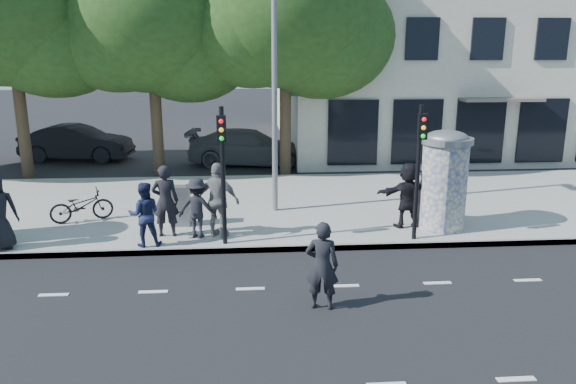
{
  "coord_description": "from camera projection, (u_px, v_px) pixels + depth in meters",
  "views": [
    {
      "loc": [
        -0.02,
        -9.45,
        4.89
      ],
      "look_at": [
        0.95,
        3.5,
        1.53
      ],
      "focal_mm": 35.0,
      "sensor_mm": 36.0,
      "label": 1
    }
  ],
  "objects": [
    {
      "name": "ground",
      "position": [
        251.0,
        321.0,
        10.35
      ],
      "size": [
        120.0,
        120.0,
        0.0
      ],
      "primitive_type": "plane",
      "color": "black",
      "rests_on": "ground"
    },
    {
      "name": "sidewalk",
      "position": [
        248.0,
        206.0,
        17.57
      ],
      "size": [
        40.0,
        8.0,
        0.15
      ],
      "primitive_type": "cube",
      "color": "gray",
      "rests_on": "ground"
    },
    {
      "name": "curb",
      "position": [
        249.0,
        250.0,
        13.76
      ],
      "size": [
        40.0,
        0.1,
        0.16
      ],
      "primitive_type": "cube",
      "color": "slate",
      "rests_on": "ground"
    },
    {
      "name": "lane_dash_far",
      "position": [
        250.0,
        289.0,
        11.7
      ],
      "size": [
        32.0,
        0.12,
        0.01
      ],
      "primitive_type": "cube",
      "color": "silver",
      "rests_on": "ground"
    },
    {
      "name": "ad_column_right",
      "position": [
        444.0,
        178.0,
        14.88
      ],
      "size": [
        1.36,
        1.36,
        2.65
      ],
      "color": "beige",
      "rests_on": "sidewalk"
    },
    {
      "name": "traffic_pole_near",
      "position": [
        223.0,
        162.0,
        13.41
      ],
      "size": [
        0.22,
        0.31,
        3.4
      ],
      "color": "black",
      "rests_on": "sidewalk"
    },
    {
      "name": "traffic_pole_far",
      "position": [
        419.0,
        159.0,
        13.76
      ],
      "size": [
        0.22,
        0.31,
        3.4
      ],
      "color": "black",
      "rests_on": "sidewalk"
    },
    {
      "name": "street_lamp",
      "position": [
        274.0,
        51.0,
        15.61
      ],
      "size": [
        0.25,
        0.93,
        8.0
      ],
      "color": "slate",
      "rests_on": "sidewalk"
    },
    {
      "name": "tree_mid_left",
      "position": [
        8.0,
        1.0,
        20.18
      ],
      "size": [
        7.2,
        7.2,
        9.57
      ],
      "color": "#38281C",
      "rests_on": "ground"
    },
    {
      "name": "tree_near_left",
      "position": [
        150.0,
        15.0,
        20.84
      ],
      "size": [
        6.8,
        6.8,
        8.97
      ],
      "color": "#38281C",
      "rests_on": "ground"
    },
    {
      "name": "tree_center",
      "position": [
        285.0,
        8.0,
        20.76
      ],
      "size": [
        7.0,
        7.0,
        9.3
      ],
      "color": "#38281C",
      "rests_on": "ground"
    },
    {
      "name": "building",
      "position": [
        477.0,
        25.0,
        29.02
      ],
      "size": [
        20.3,
        15.85,
        12.0
      ],
      "color": "#B0A993",
      "rests_on": "ground"
    },
    {
      "name": "ped_b",
      "position": [
        165.0,
        201.0,
        14.33
      ],
      "size": [
        0.7,
        0.47,
        1.87
      ],
      "primitive_type": "imported",
      "rotation": [
        0.0,
        0.0,
        3.18
      ],
      "color": "black",
      "rests_on": "sidewalk"
    },
    {
      "name": "ped_c",
      "position": [
        144.0,
        214.0,
        13.65
      ],
      "size": [
        0.85,
        0.7,
        1.6
      ],
      "primitive_type": "imported",
      "rotation": [
        0.0,
        0.0,
        3.27
      ],
      "color": "#1B2143",
      "rests_on": "sidewalk"
    },
    {
      "name": "ped_d",
      "position": [
        197.0,
        208.0,
        14.29
      ],
      "size": [
        1.1,
        0.77,
        1.55
      ],
      "primitive_type": "imported",
      "rotation": [
        0.0,
        0.0,
        2.93
      ],
      "color": "black",
      "rests_on": "sidewalk"
    },
    {
      "name": "ped_e",
      "position": [
        218.0,
        200.0,
        14.24
      ],
      "size": [
        1.31,
        1.07,
        1.95
      ],
      "primitive_type": "imported",
      "rotation": [
        0.0,
        0.0,
        2.71
      ],
      "color": "slate",
      "rests_on": "sidewalk"
    },
    {
      "name": "ped_f",
      "position": [
        408.0,
        195.0,
        15.08
      ],
      "size": [
        1.71,
        0.81,
        1.78
      ],
      "primitive_type": "imported",
      "rotation": [
        0.0,
        0.0,
        3.28
      ],
      "color": "black",
      "rests_on": "sidewalk"
    },
    {
      "name": "man_road",
      "position": [
        322.0,
        266.0,
        10.65
      ],
      "size": [
        0.71,
        0.54,
        1.74
      ],
      "primitive_type": "imported",
      "rotation": [
        0.0,
        0.0,
        2.94
      ],
      "color": "black",
      "rests_on": "ground"
    },
    {
      "name": "bicycle",
      "position": [
        82.0,
        206.0,
        15.68
      ],
      "size": [
        1.2,
        1.8,
        0.89
      ],
      "primitive_type": "imported",
      "rotation": [
        0.0,
        0.0,
        1.96
      ],
      "color": "black",
      "rests_on": "sidewalk"
    },
    {
      "name": "cabinet_left",
      "position": [
        180.0,
        206.0,
        15.3
      ],
      "size": [
        0.54,
        0.41,
        1.1
      ],
      "primitive_type": "cube",
      "rotation": [
        0.0,
        0.0,
        -0.05
      ],
      "color": "slate",
      "rests_on": "sidewalk"
    },
    {
      "name": "cabinet_right",
      "position": [
        426.0,
        203.0,
        15.46
      ],
      "size": [
        0.67,
        0.59,
        1.16
      ],
      "primitive_type": "cube",
      "rotation": [
        0.0,
        0.0,
        -0.4
      ],
      "color": "gray",
      "rests_on": "sidewalk"
    },
    {
      "name": "car_mid",
      "position": [
        77.0,
        143.0,
        24.91
      ],
      "size": [
        2.19,
        4.9,
        1.56
      ],
      "primitive_type": "imported",
      "rotation": [
        0.0,
        0.0,
        1.46
      ],
      "color": "black",
      "rests_on": "ground"
    },
    {
      "name": "car_right",
      "position": [
        249.0,
        147.0,
        23.95
      ],
      "size": [
        2.76,
        5.42,
        1.51
      ],
      "primitive_type": "imported",
      "rotation": [
        0.0,
        0.0,
        1.44
      ],
      "color": "#4B4D51",
      "rests_on": "ground"
    }
  ]
}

